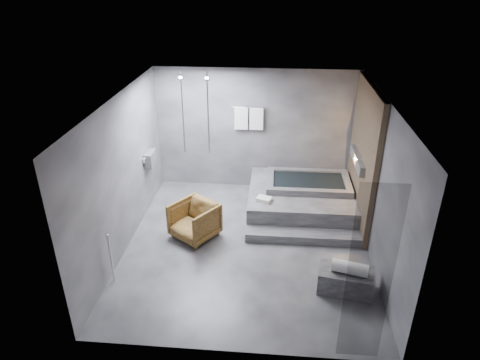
{
  "coord_description": "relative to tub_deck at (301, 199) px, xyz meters",
  "views": [
    {
      "loc": [
        0.44,
        -6.66,
        4.74
      ],
      "look_at": [
        -0.16,
        0.3,
        1.23
      ],
      "focal_mm": 32.0,
      "sensor_mm": 36.0,
      "label": 1
    }
  ],
  "objects": [
    {
      "name": "deck_towel",
      "position": [
        -0.77,
        -0.59,
        0.29
      ],
      "size": [
        0.34,
        0.3,
        0.08
      ],
      "primitive_type": "cube",
      "rotation": [
        0.0,
        0.0,
        -0.36
      ],
      "color": "silver",
      "rests_on": "tub_deck"
    },
    {
      "name": "rolled_towel",
      "position": [
        0.65,
        -2.6,
        0.24
      ],
      "size": [
        0.59,
        0.34,
        0.2
      ],
      "primitive_type": "cylinder",
      "rotation": [
        0.0,
        1.57,
        -0.26
      ],
      "color": "white",
      "rests_on": "concrete_bench"
    },
    {
      "name": "concrete_bench",
      "position": [
        0.62,
        -2.56,
        -0.06
      ],
      "size": [
        0.93,
        0.62,
        0.39
      ],
      "primitive_type": "cube",
      "rotation": [
        0.0,
        0.0,
        -0.17
      ],
      "color": "#313134",
      "rests_on": "ground"
    },
    {
      "name": "tub_step",
      "position": [
        0.0,
        -1.18,
        -0.16
      ],
      "size": [
        2.2,
        0.36,
        0.18
      ],
      "primitive_type": "cube",
      "color": "#373739",
      "rests_on": "ground"
    },
    {
      "name": "room",
      "position": [
        -0.65,
        -1.21,
        1.48
      ],
      "size": [
        5.0,
        5.04,
        2.82
      ],
      "color": "#313134",
      "rests_on": "ground"
    },
    {
      "name": "tub_deck",
      "position": [
        0.0,
        0.0,
        0.0
      ],
      "size": [
        2.2,
        2.0,
        0.5
      ],
      "primitive_type": "cube",
      "color": "#373739",
      "rests_on": "ground"
    },
    {
      "name": "driftwood_chair",
      "position": [
        -2.09,
        -1.22,
        0.11
      ],
      "size": [
        1.08,
        1.08,
        0.72
      ],
      "primitive_type": "imported",
      "rotation": [
        0.0,
        0.0,
        -0.61
      ],
      "color": "#442C11",
      "rests_on": "ground"
    }
  ]
}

